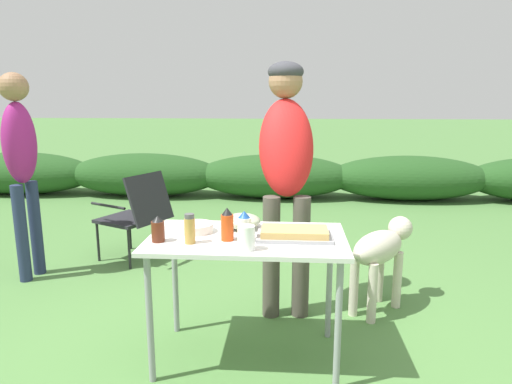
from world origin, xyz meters
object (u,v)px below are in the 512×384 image
Objects in this scene: standing_person_in_gray_fleece at (21,154)px; spice_jar at (190,229)px; food_tray at (294,234)px; bbq_sauce_bottle at (158,229)px; folding_table at (247,250)px; paper_cup_stack at (247,238)px; plate_stack at (196,228)px; standing_person_with_beanie at (286,157)px; hot_sauce_bottle at (227,225)px; dog at (381,250)px; mayo_bottle at (244,227)px; mixing_bowl at (242,221)px; camp_chair_green_behind_table at (136,212)px.

spice_jar is at bearing -117.28° from standing_person_in_gray_fleece.
bbq_sauce_bottle reaches higher than food_tray.
folding_table is 8.64× the size of paper_cup_stack.
bbq_sauce_bottle is (-0.49, 0.10, 0.00)m from paper_cup_stack.
standing_person_with_beanie reaches higher than plate_stack.
plate_stack is 0.26m from hot_sauce_bottle.
mayo_bottle is at bearing -97.76° from dog.
standing_person_in_gray_fleece is at bearing -146.29° from dog.
folding_table is at bearing -13.27° from plate_stack.
standing_person_in_gray_fleece reaches higher than dog.
plate_stack is 0.90× the size of mixing_bowl.
food_tray is 0.99m from dog.
bbq_sauce_bottle reaches higher than mixing_bowl.
folding_table is 1.14m from dog.
spice_jar reaches higher than mixing_bowl.
folding_table is at bearing 84.44° from mayo_bottle.
mayo_bottle is 2.26m from standing_person_in_gray_fleece.
hot_sauce_bottle reaches higher than dog.
hot_sauce_bottle is (-0.12, 0.15, 0.02)m from paper_cup_stack.
mixing_bowl is 1.80m from camp_chair_green_behind_table.
standing_person_with_beanie reaches higher than camp_chair_green_behind_table.
mayo_bottle reaches higher than dog.
bbq_sauce_bottle is at bearing 168.14° from paper_cup_stack.
food_tray is 0.57m from spice_jar.
folding_table is 1.94m from camp_chair_green_behind_table.
paper_cup_stack is at bearing -11.86° from bbq_sauce_bottle.
dog is at bearing 46.58° from paper_cup_stack.
camp_chair_green_behind_table is at bearing -160.86° from dog.
bbq_sauce_bottle is 1.08m from standing_person_with_beanie.
standing_person_with_beanie is 1.03× the size of standing_person_in_gray_fleece.
dog is 0.77× the size of camp_chair_green_behind_table.
hot_sauce_bottle is at bearing 176.76° from mayo_bottle.
plate_stack is 0.12× the size of standing_person_with_beanie.
standing_person_in_gray_fleece is at bearing 147.82° from hot_sauce_bottle.
plate_stack is 0.22m from spice_jar.
mayo_bottle is 0.10× the size of standing_person_with_beanie.
mixing_bowl is at bearing 34.37° from bbq_sauce_bottle.
folding_table is at bearing 95.59° from paper_cup_stack.
spice_jar is at bearing -128.71° from mixing_bowl.
bbq_sauce_bottle is 1.62m from dog.
hot_sauce_bottle is at bearing -112.84° from standing_person_in_gray_fleece.
mayo_bottle is at bearing -118.15° from camp_chair_green_behind_table.
hot_sauce_bottle is at bearing -100.72° from dog.
standing_person_in_gray_fleece is (-1.84, 1.16, 0.22)m from hot_sauce_bottle.
dog is 2.22m from camp_chair_green_behind_table.
food_tray is (0.26, -0.01, 0.10)m from folding_table.
dog is at bearing 48.34° from food_tray.
camp_chair_green_behind_table is at bearing -50.00° from standing_person_in_gray_fleece.
hot_sauce_bottle is 1.13× the size of spice_jar.
spice_jar is at bearing -103.25° from dog.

